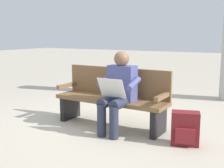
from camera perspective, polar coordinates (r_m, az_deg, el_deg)
The scene contains 4 objects.
ground_plane at distance 4.55m, azimuth -0.32°, elevation -8.32°, with size 40.00×40.00×0.00m, color #B7AD99.
bench_near at distance 4.49m, azimuth 0.16°, elevation -2.50°, with size 1.81×0.52×0.90m.
person_seated at distance 4.14m, azimuth 1.25°, elevation -1.15°, with size 0.58×0.58×1.18m.
backpack at distance 3.86m, azimuth 14.27°, elevation -8.60°, with size 0.40×0.32×0.44m.
Camera 1 is at (-2.21, 3.72, 1.41)m, focal length 46.17 mm.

